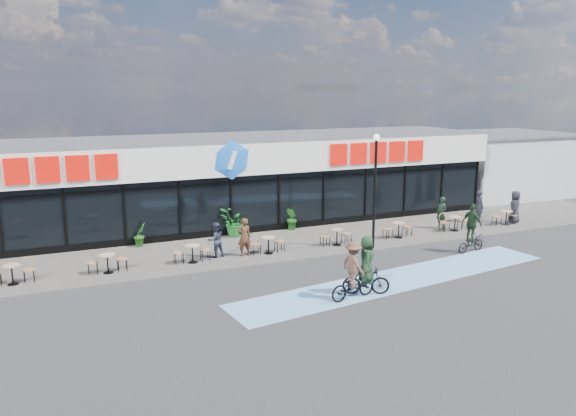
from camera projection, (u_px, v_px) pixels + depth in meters
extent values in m
plane|color=#28282B|center=(287.00, 281.00, 21.15)|extent=(120.00, 120.00, 0.00)
cube|color=#5E5A53|center=(248.00, 249.00, 25.19)|extent=(44.00, 5.00, 0.10)
cube|color=#6A9CC9|center=(399.00, 279.00, 21.33)|extent=(14.17, 4.13, 0.01)
cube|color=black|center=(214.00, 196.00, 29.84)|extent=(30.00, 6.00, 3.00)
cube|color=white|center=(214.00, 154.00, 29.23)|extent=(30.60, 6.30, 1.50)
cube|color=#47474C|center=(212.00, 138.00, 29.19)|extent=(30.60, 6.30, 0.10)
cube|color=navy|center=(231.00, 175.00, 26.77)|extent=(30.60, 0.08, 0.18)
cube|color=black|center=(231.00, 183.00, 26.87)|extent=(30.00, 0.06, 0.08)
cube|color=black|center=(232.00, 233.00, 27.39)|extent=(30.00, 0.10, 0.40)
cube|color=red|center=(48.00, 170.00, 23.32)|extent=(5.63, 0.18, 1.10)
cube|color=red|center=(378.00, 152.00, 29.44)|extent=(5.63, 0.18, 1.10)
ellipsoid|color=blue|center=(232.00, 160.00, 26.38)|extent=(1.90, 0.24, 1.90)
cylinder|color=black|center=(0.00, 226.00, 23.28)|extent=(0.10, 0.10, 3.00)
cylinder|color=black|center=(65.00, 221.00, 24.24)|extent=(0.10, 0.10, 3.00)
cylinder|color=black|center=(125.00, 216.00, 25.20)|extent=(0.10, 0.10, 3.00)
cylinder|color=black|center=(180.00, 211.00, 26.15)|extent=(0.10, 0.10, 3.00)
cylinder|color=black|center=(231.00, 207.00, 27.11)|extent=(0.10, 0.10, 3.00)
cylinder|color=black|center=(279.00, 203.00, 28.07)|extent=(0.10, 0.10, 3.00)
cylinder|color=black|center=(324.00, 199.00, 29.02)|extent=(0.10, 0.10, 3.00)
cylinder|color=black|center=(366.00, 195.00, 29.98)|extent=(0.10, 0.10, 3.00)
cylinder|color=black|center=(405.00, 192.00, 30.93)|extent=(0.10, 0.10, 3.00)
cylinder|color=black|center=(442.00, 189.00, 31.89)|extent=(0.10, 0.10, 3.00)
cylinder|color=black|center=(476.00, 186.00, 32.85)|extent=(0.10, 0.10, 3.00)
cube|color=beige|center=(500.00, 164.00, 38.47)|extent=(9.00, 7.00, 4.00)
cube|color=#47474C|center=(502.00, 134.00, 38.04)|extent=(9.20, 7.20, 0.12)
cylinder|color=black|center=(375.00, 195.00, 24.66)|extent=(0.12, 0.12, 4.84)
sphere|color=#FFF2CC|center=(377.00, 137.00, 24.13)|extent=(0.28, 0.28, 0.28)
cylinder|color=tan|center=(11.00, 266.00, 20.33)|extent=(0.60, 0.60, 0.04)
cylinder|color=black|center=(12.00, 275.00, 20.40)|extent=(0.06, 0.06, 0.70)
cylinder|color=black|center=(13.00, 284.00, 20.48)|extent=(0.40, 0.40, 0.02)
cylinder|color=tan|center=(107.00, 255.00, 21.61)|extent=(0.60, 0.60, 0.04)
cylinder|color=black|center=(108.00, 264.00, 21.68)|extent=(0.06, 0.06, 0.70)
cylinder|color=black|center=(108.00, 273.00, 21.76)|extent=(0.40, 0.40, 0.02)
cylinder|color=tan|center=(192.00, 246.00, 22.88)|extent=(0.60, 0.60, 0.04)
cylinder|color=black|center=(193.00, 254.00, 22.95)|extent=(0.06, 0.06, 0.70)
cylinder|color=black|center=(193.00, 262.00, 23.03)|extent=(0.40, 0.40, 0.02)
cylinder|color=tan|center=(268.00, 237.00, 24.16)|extent=(0.60, 0.60, 0.04)
cylinder|color=black|center=(268.00, 245.00, 24.23)|extent=(0.06, 0.06, 0.70)
cylinder|color=black|center=(269.00, 253.00, 24.31)|extent=(0.40, 0.40, 0.02)
cylinder|color=tan|center=(337.00, 230.00, 25.43)|extent=(0.60, 0.60, 0.04)
cylinder|color=black|center=(337.00, 237.00, 25.50)|extent=(0.06, 0.06, 0.70)
cylinder|color=black|center=(337.00, 245.00, 25.58)|extent=(0.40, 0.40, 0.02)
cylinder|color=tan|center=(399.00, 223.00, 26.71)|extent=(0.60, 0.60, 0.04)
cylinder|color=black|center=(399.00, 230.00, 26.78)|extent=(0.06, 0.06, 0.70)
cylinder|color=black|center=(398.00, 237.00, 26.85)|extent=(0.40, 0.40, 0.02)
cylinder|color=tan|center=(455.00, 217.00, 27.98)|extent=(0.60, 0.60, 0.04)
cylinder|color=black|center=(455.00, 224.00, 28.05)|extent=(0.06, 0.06, 0.70)
cylinder|color=black|center=(454.00, 231.00, 28.13)|extent=(0.40, 0.40, 0.02)
cylinder|color=tan|center=(507.00, 211.00, 29.26)|extent=(0.60, 0.60, 0.04)
cylinder|color=black|center=(506.00, 218.00, 29.33)|extent=(0.06, 0.06, 0.70)
cylinder|color=black|center=(506.00, 224.00, 29.40)|extent=(0.40, 0.40, 0.02)
imported|color=#255D1A|center=(140.00, 235.00, 25.33)|extent=(0.74, 0.72, 1.05)
imported|color=#1D6722|center=(233.00, 223.00, 26.92)|extent=(1.30, 1.15, 1.37)
imported|color=#1C5618|center=(292.00, 219.00, 28.20)|extent=(0.58, 0.69, 1.15)
imported|color=#472919|center=(244.00, 237.00, 23.80)|extent=(0.63, 0.43, 1.65)
imported|color=#282C3F|center=(216.00, 240.00, 23.64)|extent=(0.83, 0.70, 1.51)
imported|color=black|center=(441.00, 213.00, 28.48)|extent=(0.50, 0.65, 1.62)
imported|color=black|center=(479.00, 206.00, 29.79)|extent=(0.49, 0.68, 1.74)
imported|color=black|center=(515.00, 207.00, 29.62)|extent=(0.99, 0.97, 1.72)
imported|color=black|center=(366.00, 281.00, 19.68)|extent=(1.71, 1.12, 1.00)
imported|color=#1C331E|center=(367.00, 259.00, 19.51)|extent=(0.83, 0.97, 1.68)
imported|color=black|center=(471.00, 243.00, 24.75)|extent=(1.60, 0.78, 0.80)
imported|color=#1A301B|center=(472.00, 223.00, 24.55)|extent=(0.59, 1.07, 1.74)
imported|color=black|center=(353.00, 285.00, 19.26)|extent=(1.93, 0.97, 0.97)
imported|color=brown|center=(353.00, 264.00, 19.10)|extent=(0.77, 1.12, 1.59)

